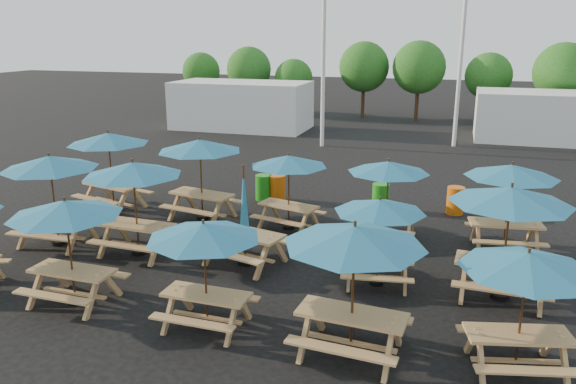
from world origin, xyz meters
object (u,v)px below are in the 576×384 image
(picnic_unit_3, at_px, (66,213))
(picnic_unit_11, at_px, (388,171))
(picnic_unit_10, at_px, (380,210))
(waste_bin_3, at_px, (455,200))
(picnic_unit_7, at_px, (245,224))
(picnic_unit_12, at_px, (527,267))
(picnic_unit_1, at_px, (50,167))
(picnic_unit_8, at_px, (289,164))
(picnic_unit_2, at_px, (108,142))
(picnic_unit_5, at_px, (200,149))
(waste_bin_1, at_px, (278,188))
(picnic_unit_14, at_px, (511,175))
(picnic_unit_4, at_px, (133,173))
(waste_bin_2, at_px, (381,197))
(picnic_unit_6, at_px, (204,236))
(picnic_unit_13, at_px, (510,201))
(picnic_unit_9, at_px, (354,242))
(waste_bin_0, at_px, (263,187))

(picnic_unit_3, bearing_deg, picnic_unit_11, 46.54)
(picnic_unit_3, xyz_separation_m, picnic_unit_10, (6.10, 2.84, -0.23))
(waste_bin_3, bearing_deg, picnic_unit_7, -130.59)
(picnic_unit_7, distance_m, picnic_unit_12, 6.90)
(picnic_unit_1, xyz_separation_m, picnic_unit_8, (5.70, 3.09, -0.23))
(picnic_unit_2, xyz_separation_m, picnic_unit_5, (3.28, -0.12, -0.01))
(picnic_unit_8, bearing_deg, picnic_unit_1, -137.23)
(waste_bin_3, bearing_deg, picnic_unit_12, -82.48)
(picnic_unit_1, bearing_deg, waste_bin_1, 51.19)
(picnic_unit_1, height_order, picnic_unit_14, picnic_unit_1)
(picnic_unit_10, bearing_deg, picnic_unit_4, 171.60)
(waste_bin_1, bearing_deg, waste_bin_2, -1.40)
(picnic_unit_2, xyz_separation_m, picnic_unit_11, (8.98, -0.13, -0.27))
(picnic_unit_2, xyz_separation_m, picnic_unit_14, (12.13, -0.16, -0.16))
(picnic_unit_6, height_order, waste_bin_2, picnic_unit_6)
(picnic_unit_12, relative_size, waste_bin_1, 3.04)
(picnic_unit_3, relative_size, picnic_unit_8, 0.87)
(picnic_unit_4, xyz_separation_m, picnic_unit_8, (3.21, 3.05, -0.22))
(picnic_unit_5, relative_size, picnic_unit_14, 1.12)
(picnic_unit_7, relative_size, picnic_unit_14, 0.95)
(picnic_unit_4, distance_m, picnic_unit_10, 6.29)
(picnic_unit_13, distance_m, waste_bin_3, 6.28)
(picnic_unit_7, distance_m, picnic_unit_14, 6.99)
(picnic_unit_4, height_order, waste_bin_2, picnic_unit_4)
(picnic_unit_5, xyz_separation_m, waste_bin_2, (5.18, 2.58, -1.79))
(picnic_unit_4, distance_m, picnic_unit_13, 8.99)
(waste_bin_2, bearing_deg, waste_bin_1, 178.60)
(picnic_unit_6, height_order, picnic_unit_10, picnic_unit_6)
(picnic_unit_1, height_order, picnic_unit_10, picnic_unit_1)
(picnic_unit_6, height_order, picnic_unit_8, picnic_unit_8)
(picnic_unit_6, height_order, picnic_unit_13, picnic_unit_13)
(picnic_unit_1, distance_m, picnic_unit_12, 11.90)
(picnic_unit_3, height_order, picnic_unit_14, picnic_unit_14)
(waste_bin_1, bearing_deg, picnic_unit_7, -80.22)
(picnic_unit_11, height_order, picnic_unit_13, picnic_unit_13)
(picnic_unit_2, bearing_deg, picnic_unit_10, -5.19)
(picnic_unit_2, distance_m, picnic_unit_9, 11.16)
(waste_bin_0, bearing_deg, picnic_unit_12, -48.23)
(picnic_unit_8, distance_m, picnic_unit_12, 8.31)
(picnic_unit_6, height_order, picnic_unit_7, picnic_unit_7)
(picnic_unit_13, relative_size, waste_bin_1, 3.09)
(picnic_unit_1, distance_m, picnic_unit_3, 3.89)
(picnic_unit_3, bearing_deg, picnic_unit_2, 118.09)
(picnic_unit_10, relative_size, waste_bin_2, 2.66)
(picnic_unit_12, height_order, waste_bin_3, picnic_unit_12)
(picnic_unit_11, xyz_separation_m, waste_bin_0, (-4.58, 2.56, -1.53))
(picnic_unit_8, relative_size, picnic_unit_13, 1.01)
(picnic_unit_13, distance_m, picnic_unit_14, 3.00)
(picnic_unit_12, bearing_deg, picnic_unit_2, 139.93)
(picnic_unit_14, bearing_deg, waste_bin_1, 151.73)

